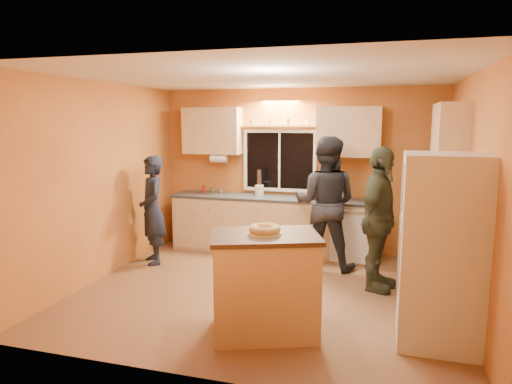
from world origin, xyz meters
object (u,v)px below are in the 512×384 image
(refrigerator, at_px, (441,251))
(island, at_px, (265,283))
(person_center, at_px, (325,203))
(person_right, at_px, (379,219))
(person_left, at_px, (152,210))

(refrigerator, bearing_deg, island, -170.82)
(person_center, bearing_deg, island, 85.02)
(person_center, distance_m, person_right, 1.01)
(person_left, bearing_deg, person_center, 61.86)
(island, bearing_deg, refrigerator, -11.72)
(person_left, height_order, person_right, person_right)
(refrigerator, xyz_separation_m, person_right, (-0.58, 1.28, -0.01))
(person_center, bearing_deg, person_left, 13.54)
(refrigerator, bearing_deg, person_left, 158.80)
(person_right, bearing_deg, person_center, 62.92)
(person_center, relative_size, person_right, 1.05)
(refrigerator, distance_m, island, 1.69)
(person_left, xyz_separation_m, person_center, (2.46, 0.48, 0.14))
(refrigerator, relative_size, island, 1.47)
(person_left, height_order, person_center, person_center)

